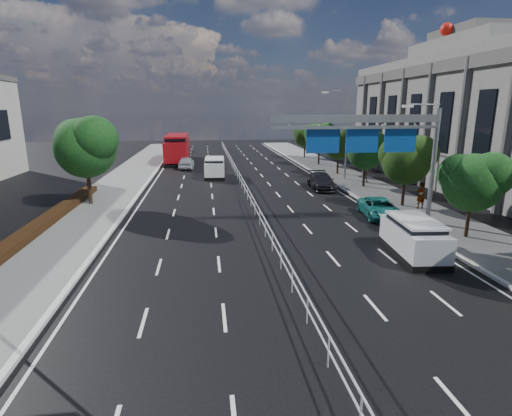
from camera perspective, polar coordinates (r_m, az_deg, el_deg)
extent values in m
plane|color=black|center=(15.06, 6.49, -14.57)|extent=(160.00, 160.00, 0.00)
cube|color=silver|center=(15.73, -28.59, -14.72)|extent=(0.25, 140.00, 0.15)
cube|color=silver|center=(36.00, -1.92, 4.19)|extent=(0.05, 85.00, 0.05)
cube|color=silver|center=(36.08, -1.92, 3.48)|extent=(0.05, 85.00, 0.05)
cylinder|color=gray|center=(26.95, 23.95, 5.22)|extent=(0.28, 0.28, 7.20)
cube|color=gray|center=(24.49, 14.36, 12.28)|extent=(10.20, 0.25, 0.45)
cube|color=gray|center=(24.50, 14.29, 11.11)|extent=(10.20, 0.18, 0.18)
cylinder|color=gray|center=(26.20, 22.87, 13.48)|extent=(2.00, 0.10, 0.10)
cube|color=silver|center=(25.72, 20.87, 13.44)|extent=(0.60, 0.25, 0.15)
cube|color=navy|center=(25.86, 19.89, 9.07)|extent=(2.00, 0.08, 1.40)
cube|color=white|center=(25.91, 19.84, 9.08)|extent=(1.80, 0.02, 1.20)
cube|color=navy|center=(24.87, 14.90, 9.26)|extent=(2.00, 0.08, 1.40)
cube|color=white|center=(24.91, 14.85, 9.27)|extent=(1.80, 0.02, 1.20)
cube|color=navy|center=(24.07, 9.52, 9.39)|extent=(2.00, 0.08, 1.40)
cube|color=white|center=(24.12, 9.49, 9.40)|extent=(1.80, 0.02, 1.20)
cylinder|color=gray|center=(41.38, 12.86, 10.02)|extent=(0.16, 0.16, 9.00)
cylinder|color=gray|center=(40.92, 11.55, 16.08)|extent=(0.10, 2.40, 0.10)
cube|color=silver|center=(40.56, 9.87, 15.96)|extent=(0.60, 0.25, 0.15)
cube|color=slate|center=(44.25, 31.40, 10.54)|extent=(14.00, 36.00, 12.00)
cube|color=#4C4947|center=(40.38, 23.97, 17.79)|extent=(0.40, 36.00, 1.00)
cube|color=slate|center=(44.56, 32.54, 18.99)|extent=(13.00, 12.00, 1.20)
cube|color=#4C4947|center=(44.69, 32.72, 20.25)|extent=(12.00, 7.00, 0.90)
sphere|color=#B2140C|center=(41.23, 25.60, 22.04)|extent=(1.10, 1.10, 1.10)
cylinder|color=black|center=(32.47, -22.75, 3.34)|extent=(0.28, 0.28, 3.50)
sphere|color=black|center=(32.14, -23.19, 7.88)|extent=(4.40, 4.40, 4.40)
sphere|color=black|center=(31.22, -22.07, 9.13)|extent=(3.30, 3.30, 3.30)
sphere|color=black|center=(32.94, -24.28, 8.88)|extent=(3.08, 3.08, 3.08)
cylinder|color=black|center=(25.25, 28.05, -1.10)|extent=(0.21, 0.21, 2.60)
sphere|color=black|center=(24.87, 28.56, 3.18)|extent=(3.20, 3.20, 3.20)
sphere|color=black|center=(24.79, 30.54, 4.14)|extent=(2.40, 2.40, 2.40)
sphere|color=black|center=(24.87, 26.99, 4.34)|extent=(2.24, 2.24, 2.24)
cylinder|color=black|center=(31.46, 20.33, 2.60)|extent=(0.22, 0.22, 2.80)
sphere|color=black|center=(31.14, 20.66, 6.33)|extent=(3.50, 3.50, 3.50)
sphere|color=black|center=(30.96, 22.35, 7.19)|extent=(2.62, 2.62, 2.62)
sphere|color=black|center=(31.28, 19.29, 7.31)|extent=(2.45, 2.45, 2.45)
cylinder|color=black|center=(38.16, 15.20, 4.80)|extent=(0.22, 0.22, 2.70)
sphere|color=black|center=(37.90, 15.40, 7.78)|extent=(3.30, 3.30, 3.30)
sphere|color=black|center=(37.66, 16.67, 8.48)|extent=(2.48, 2.48, 2.47)
sphere|color=black|center=(38.10, 14.34, 8.53)|extent=(2.31, 2.31, 2.31)
cylinder|color=black|center=(45.11, 11.61, 6.34)|extent=(0.21, 0.21, 2.65)
sphere|color=black|center=(44.89, 11.73, 8.82)|extent=(3.20, 3.20, 3.20)
sphere|color=black|center=(44.61, 12.75, 9.42)|extent=(2.40, 2.40, 2.40)
sphere|color=black|center=(45.13, 10.88, 9.43)|extent=(2.24, 2.24, 2.24)
cylinder|color=black|center=(52.19, 8.97, 7.59)|extent=(0.23, 0.23, 2.85)
sphere|color=black|center=(52.00, 9.06, 9.90)|extent=(3.60, 3.60, 3.60)
sphere|color=black|center=(51.66, 10.03, 10.47)|extent=(2.70, 2.70, 2.70)
sphere|color=black|center=(52.32, 8.24, 10.45)|extent=(2.52, 2.52, 2.52)
cylinder|color=black|center=(59.41, 6.95, 8.31)|extent=(0.21, 0.21, 2.60)
sphere|color=black|center=(59.24, 7.01, 10.16)|extent=(3.10, 3.10, 3.10)
sphere|color=black|center=(58.92, 7.73, 10.63)|extent=(2.32, 2.33, 2.32)
sphere|color=black|center=(59.54, 6.40, 10.60)|extent=(2.17, 2.17, 2.17)
cube|color=black|center=(43.01, -5.89, 4.63)|extent=(2.28, 4.87, 0.34)
cube|color=white|center=(42.88, -5.92, 5.72)|extent=(2.24, 4.78, 1.41)
cube|color=black|center=(42.78, -5.94, 6.66)|extent=(2.01, 3.46, 0.62)
cube|color=white|center=(42.74, -5.95, 7.07)|extent=(2.11, 3.74, 0.12)
cylinder|color=black|center=(41.48, -7.11, 4.50)|extent=(0.33, 0.72, 0.70)
cylinder|color=black|center=(41.44, -4.76, 4.55)|extent=(0.33, 0.72, 0.70)
cylinder|color=black|center=(44.53, -6.96, 5.16)|extent=(0.33, 0.72, 0.70)
cylinder|color=black|center=(44.49, -4.76, 5.21)|extent=(0.33, 0.72, 0.70)
cube|color=black|center=(56.38, -11.06, 6.70)|extent=(2.95, 12.25, 0.37)
cube|color=maroon|center=(56.20, -11.13, 8.29)|extent=(2.90, 12.01, 2.49)
cube|color=black|center=(56.09, -11.19, 9.56)|extent=(2.66, 8.65, 1.10)
cube|color=maroon|center=(56.06, -11.22, 10.12)|extent=(2.77, 9.37, 0.22)
cylinder|color=black|center=(52.52, -12.63, 6.31)|extent=(0.32, 0.76, 0.75)
cylinder|color=black|center=(52.36, -10.00, 6.41)|extent=(0.32, 0.76, 0.75)
cylinder|color=black|center=(60.36, -12.00, 7.32)|extent=(0.32, 0.76, 0.75)
cylinder|color=black|center=(60.22, -9.70, 7.41)|extent=(0.32, 0.76, 0.75)
imported|color=#B3B6BB|center=(49.47, -9.93, 6.41)|extent=(1.91, 4.45, 1.50)
imported|color=black|center=(70.46, -10.90, 8.69)|extent=(2.35, 5.27, 1.68)
cube|color=black|center=(21.67, 21.45, -5.89)|extent=(2.33, 4.71, 0.31)
cube|color=silver|center=(21.43, 21.63, -3.99)|extent=(2.28, 4.62, 1.29)
cube|color=black|center=(21.25, 21.78, -2.34)|extent=(2.02, 3.36, 0.57)
cube|color=silver|center=(21.18, 21.85, -1.60)|extent=(2.12, 3.63, 0.11)
cylinder|color=black|center=(20.04, 21.04, -6.97)|extent=(0.33, 0.66, 0.64)
cylinder|color=black|center=(20.71, 25.12, -6.70)|extent=(0.33, 0.66, 0.64)
cylinder|color=black|center=(22.61, 18.17, -4.34)|extent=(0.33, 0.66, 0.64)
cylinder|color=black|center=(23.21, 21.86, -4.19)|extent=(0.33, 0.66, 0.64)
imported|color=#166661|center=(28.16, 17.27, -0.02)|extent=(2.62, 4.79, 1.27)
imported|color=black|center=(36.98, 9.35, 3.82)|extent=(2.31, 5.02, 1.42)
imported|color=gray|center=(30.97, 22.47, 1.66)|extent=(0.75, 0.55, 1.91)
imported|color=gray|center=(40.37, 15.20, 4.81)|extent=(1.03, 0.91, 1.76)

